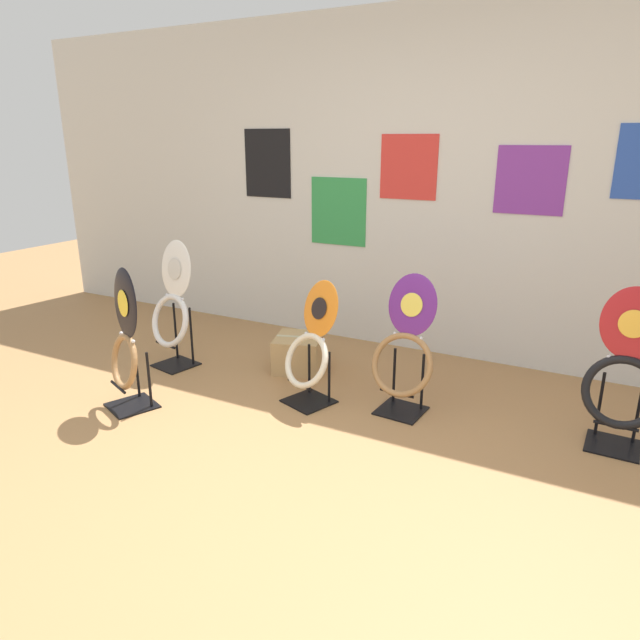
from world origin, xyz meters
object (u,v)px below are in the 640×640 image
toilet_seat_display_white_plain (172,309)px  toilet_seat_display_crimson_swirl (624,380)px  toilet_seat_display_orange_sun (311,348)px  toilet_seat_display_jazz_black (126,342)px  toilet_seat_display_purple_note (405,352)px  storage_box (299,353)px

toilet_seat_display_white_plain → toilet_seat_display_crimson_swirl: (3.01, 0.21, -0.04)m
toilet_seat_display_orange_sun → toilet_seat_display_white_plain: bearing=176.7°
toilet_seat_display_jazz_black → toilet_seat_display_white_plain: bearing=108.3°
toilet_seat_display_purple_note → storage_box: bearing=162.5°
toilet_seat_display_orange_sun → toilet_seat_display_purple_note: bearing=14.5°
toilet_seat_display_orange_sun → toilet_seat_display_crimson_swirl: (1.79, 0.28, 0.04)m
toilet_seat_display_jazz_black → toilet_seat_display_purple_note: toilet_seat_display_jazz_black is taller
toilet_seat_display_jazz_black → toilet_seat_display_purple_note: 1.75m
toilet_seat_display_jazz_black → toilet_seat_display_crimson_swirl: toilet_seat_display_crimson_swirl is taller
toilet_seat_display_orange_sun → toilet_seat_display_white_plain: 1.22m
toilet_seat_display_crimson_swirl → storage_box: toilet_seat_display_crimson_swirl is taller
toilet_seat_display_orange_sun → toilet_seat_display_purple_note: 0.60m
toilet_seat_display_orange_sun → toilet_seat_display_white_plain: toilet_seat_display_white_plain is taller
toilet_seat_display_orange_sun → toilet_seat_display_jazz_black: (-0.99, -0.61, 0.07)m
toilet_seat_display_white_plain → storage_box: size_ratio=2.15×
toilet_seat_display_white_plain → toilet_seat_display_jazz_black: bearing=-71.7°
toilet_seat_display_jazz_black → toilet_seat_display_crimson_swirl: bearing=17.8°
storage_box → toilet_seat_display_jazz_black: bearing=-121.4°
toilet_seat_display_crimson_swirl → toilet_seat_display_white_plain: bearing=-176.0°
toilet_seat_display_orange_sun → toilet_seat_display_jazz_black: 1.17m
toilet_seat_display_white_plain → toilet_seat_display_jazz_black: (0.23, -0.68, -0.01)m
storage_box → toilet_seat_display_crimson_swirl: bearing=-4.4°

